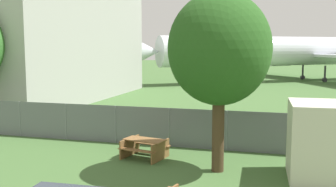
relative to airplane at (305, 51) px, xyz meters
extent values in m
cylinder|color=slate|center=(-15.56, -37.18, -2.95)|extent=(0.07, 0.07, 1.73)
cylinder|color=slate|center=(-13.02, -37.18, -2.95)|extent=(0.07, 0.07, 1.73)
cylinder|color=slate|center=(-10.47, -37.18, -2.95)|extent=(0.07, 0.07, 1.73)
cylinder|color=slate|center=(-7.93, -37.18, -2.95)|extent=(0.07, 0.07, 1.73)
cylinder|color=slate|center=(-5.38, -37.18, -2.95)|extent=(0.07, 0.07, 1.73)
cylinder|color=slate|center=(-2.84, -37.18, -2.95)|extent=(0.07, 0.07, 1.73)
cube|color=slate|center=(-7.93, -37.18, -2.95)|extent=(56.00, 0.01, 1.73)
cylinder|color=silver|center=(-0.41, -0.28, 0.05)|extent=(33.73, 24.52, 3.61)
cone|color=silver|center=(-17.76, -12.06, 0.05)|extent=(5.01, 5.01, 3.61)
cube|color=silver|center=(-4.69, 9.42, -0.49)|extent=(15.56, 16.38, 0.30)
cylinder|color=#939399|center=(-2.96, 7.46, -1.45)|extent=(3.60, 3.17, 1.62)
cylinder|color=#2D2D33|center=(-10.72, -7.28, -2.78)|extent=(0.24, 0.24, 2.07)
cylinder|color=#2D2D33|center=(-10.72, -7.28, -3.54)|extent=(0.63, 0.56, 0.56)
cylinder|color=#2D2D33|center=(2.39, -0.99, -2.78)|extent=(0.24, 0.24, 2.07)
cylinder|color=#2D2D33|center=(2.39, -0.99, -3.54)|extent=(0.63, 0.56, 0.56)
cylinder|color=#2D2D33|center=(-0.04, 2.59, -2.78)|extent=(0.24, 0.24, 2.07)
cylinder|color=#2D2D33|center=(-0.04, 2.59, -3.54)|extent=(0.63, 0.56, 0.56)
cube|color=brown|center=(-8.38, -39.17, -3.08)|extent=(1.74, 1.08, 0.04)
cube|color=brown|center=(-8.26, -38.63, -3.38)|extent=(1.64, 0.61, 0.04)
cube|color=brown|center=(-8.50, -39.72, -3.38)|extent=(1.64, 0.61, 0.04)
cube|color=brown|center=(-7.68, -39.32, -3.45)|extent=(0.35, 1.38, 0.74)
cube|color=brown|center=(-9.07, -39.02, -3.45)|extent=(0.35, 1.38, 0.74)
cylinder|color=#4C3823|center=(-5.34, -40.04, -2.40)|extent=(0.43, 0.43, 2.82)
ellipsoid|color=#28561E|center=(-5.34, -40.04, 0.52)|extent=(3.57, 3.57, 3.93)
camera|label=1|loc=(-3.40, -53.59, 0.58)|focal=42.00mm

